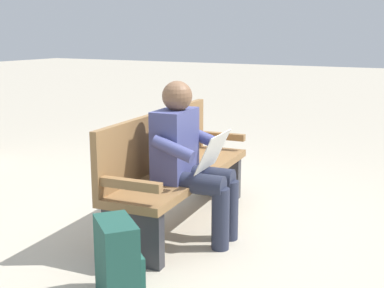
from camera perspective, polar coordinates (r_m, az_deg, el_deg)
The scene contains 4 objects.
ground_plane at distance 4.24m, azimuth -1.03°, elevation -8.79°, with size 40.00×40.00×0.00m, color #B7AD99.
bench_near at distance 4.12m, azimuth -1.96°, elevation -2.68°, with size 1.84×0.64×0.90m.
person_seated at distance 3.77m, azimuth -0.34°, elevation -1.42°, with size 0.60×0.60×1.18m.
backpack at distance 3.07m, azimuth -8.17°, elevation -12.65°, with size 0.37×0.39×0.48m.
Camera 1 is at (3.43, 1.96, 1.52)m, focal length 48.37 mm.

